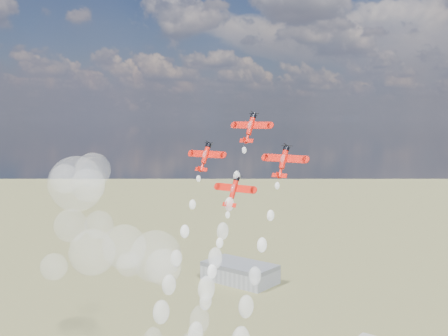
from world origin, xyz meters
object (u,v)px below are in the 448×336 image
plane_left (205,156)px  plane_lead (250,127)px  plane_slot (233,191)px  plane_right (283,161)px  hangar (240,272)px

plane_left → plane_lead: bearing=16.1°
plane_slot → plane_lead: bearing=90.0°
plane_lead → plane_left: plane_lead is taller
plane_right → plane_slot: size_ratio=1.00×
plane_lead → plane_left: (-12.46, -3.60, -7.94)m
plane_lead → plane_right: 15.21m
plane_left → plane_slot: bearing=-16.1°
plane_left → plane_right: bearing=0.0°
plane_lead → plane_slot: plane_lead is taller
plane_left → plane_slot: 15.21m
plane_lead → plane_left: size_ratio=1.00×
plane_slot → plane_right: bearing=16.1°
plane_right → plane_lead: bearing=163.9°
plane_right → plane_slot: 15.21m
hangar → plane_right: 253.26m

